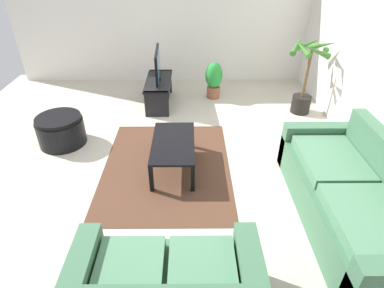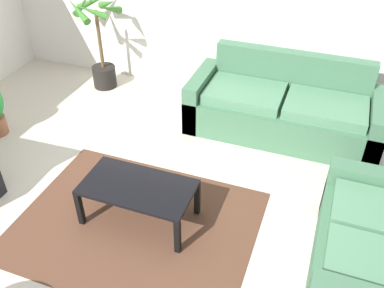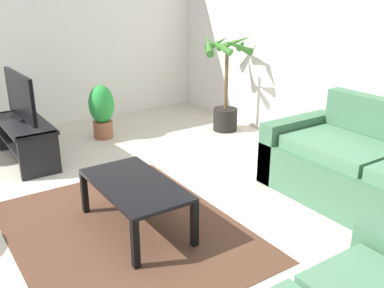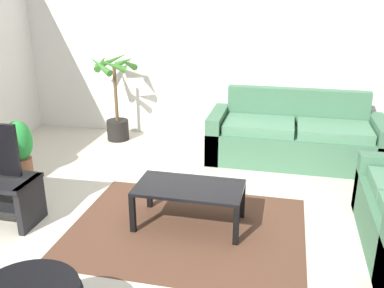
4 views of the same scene
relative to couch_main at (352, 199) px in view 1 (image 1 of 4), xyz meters
The scene contains 10 objects.
ground_plane 2.59m from the couch_main, 117.52° to the right, with size 6.60×6.60×0.00m, color beige.
wall_left 4.89m from the couch_main, 151.40° to the right, with size 0.06×6.00×2.70m, color silver.
couch_main is the anchor object (origin of this frame).
tv_stand 3.74m from the couch_main, 142.55° to the right, with size 1.10×0.45×0.46m.
tv 3.77m from the couch_main, 142.59° to the right, with size 0.90×0.10×0.55m.
coffee_table 2.16m from the couch_main, 117.02° to the right, with size 1.02×0.55×0.41m.
area_rug 2.27m from the couch_main, 115.86° to the right, with size 2.20×1.70×0.01m, color #513323.
potted_palm 2.64m from the couch_main, behind, with size 0.67×0.77×1.30m.
potted_plant_small 3.47m from the couch_main, 158.91° to the right, with size 0.32×0.32×0.70m.
ottoman 3.97m from the couch_main, 113.81° to the right, with size 0.68×0.68×0.44m.
Camera 1 is at (3.65, 0.58, 2.60)m, focal length 29.48 mm.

